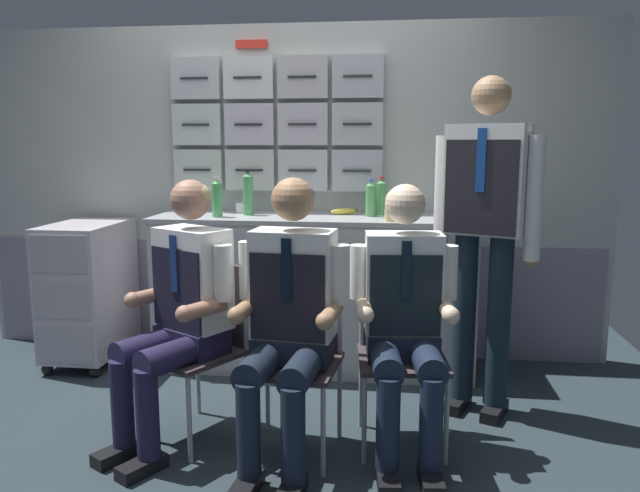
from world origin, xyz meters
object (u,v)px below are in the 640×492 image
(crew_member_right, at_px, (289,310))
(snack_banana, at_px, (344,211))
(crew_member_left, at_px, (180,303))
(water_bottle_blue_cap, at_px, (217,198))
(service_trolley, at_px, (88,288))
(folding_chair_by_counter, at_px, (400,335))
(coffee_cup_spare, at_px, (241,208))
(crew_member_by_counter, at_px, (405,311))
(folding_chair_right, at_px, (298,340))
(crew_member_standing, at_px, (486,216))
(folding_chair_left, at_px, (207,331))

(crew_member_right, relative_size, snack_banana, 7.32)
(crew_member_left, relative_size, water_bottle_blue_cap, 5.06)
(service_trolley, xyz_separation_m, folding_chair_by_counter, (1.98, -0.80, 0.02))
(coffee_cup_spare, bearing_deg, crew_member_right, -67.54)
(crew_member_by_counter, distance_m, snack_banana, 1.27)
(crew_member_right, bearing_deg, folding_chair_by_counter, 30.65)
(service_trolley, bearing_deg, crew_member_by_counter, -25.64)
(crew_member_left, height_order, folding_chair_by_counter, crew_member_left)
(crew_member_right, height_order, snack_banana, crew_member_right)
(crew_member_right, distance_m, crew_member_by_counter, 0.52)
(crew_member_by_counter, bearing_deg, folding_chair_right, 176.43)
(folding_chair_right, xyz_separation_m, crew_member_right, (-0.02, -0.16, 0.18))
(snack_banana, bearing_deg, crew_member_standing, -41.21)
(water_bottle_blue_cap, height_order, coffee_cup_spare, water_bottle_blue_cap)
(service_trolley, relative_size, folding_chair_by_counter, 1.09)
(crew_member_left, xyz_separation_m, folding_chair_right, (0.54, 0.06, -0.17))
(water_bottle_blue_cap, height_order, snack_banana, water_bottle_blue_cap)
(crew_member_standing, bearing_deg, service_trolley, 168.94)
(folding_chair_left, distance_m, crew_member_left, 0.24)
(snack_banana, bearing_deg, folding_chair_right, -95.56)
(service_trolley, relative_size, folding_chair_right, 1.09)
(crew_member_left, xyz_separation_m, crew_member_right, (0.53, -0.10, 0.01))
(crew_member_right, xyz_separation_m, folding_chair_by_counter, (0.49, 0.29, -0.18))
(crew_member_by_counter, bearing_deg, service_trolley, 154.36)
(folding_chair_right, distance_m, crew_member_by_counter, 0.51)
(service_trolley, height_order, folding_chair_by_counter, service_trolley)
(crew_member_left, xyz_separation_m, folding_chair_by_counter, (1.01, 0.19, -0.17))
(folding_chair_right, height_order, folding_chair_by_counter, same)
(folding_chair_left, distance_m, coffee_cup_spare, 1.18)
(service_trolley, bearing_deg, snack_banana, 7.39)
(folding_chair_right, bearing_deg, crew_member_standing, 27.39)
(crew_member_by_counter, bearing_deg, coffee_cup_spare, 131.40)
(service_trolley, relative_size, coffee_cup_spare, 14.26)
(crew_member_standing, bearing_deg, coffee_cup_spare, 154.33)
(folding_chair_left, distance_m, folding_chair_right, 0.47)
(crew_member_by_counter, height_order, coffee_cup_spare, crew_member_by_counter)
(water_bottle_blue_cap, bearing_deg, coffee_cup_spare, 70.09)
(coffee_cup_spare, bearing_deg, snack_banana, -1.28)
(folding_chair_by_counter, height_order, crew_member_standing, crew_member_standing)
(folding_chair_left, bearing_deg, water_bottle_blue_cap, 102.32)
(service_trolley, height_order, water_bottle_blue_cap, water_bottle_blue_cap)
(service_trolley, height_order, snack_banana, snack_banana)
(folding_chair_right, distance_m, crew_member_standing, 1.13)
(folding_chair_right, bearing_deg, crew_member_by_counter, -3.57)
(crew_member_right, distance_m, crew_member_standing, 1.15)
(crew_member_standing, bearing_deg, folding_chair_left, -164.29)
(folding_chair_by_counter, height_order, snack_banana, snack_banana)
(folding_chair_left, distance_m, crew_member_right, 0.54)
(crew_member_left, bearing_deg, crew_member_standing, 19.84)
(water_bottle_blue_cap, distance_m, coffee_cup_spare, 0.26)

